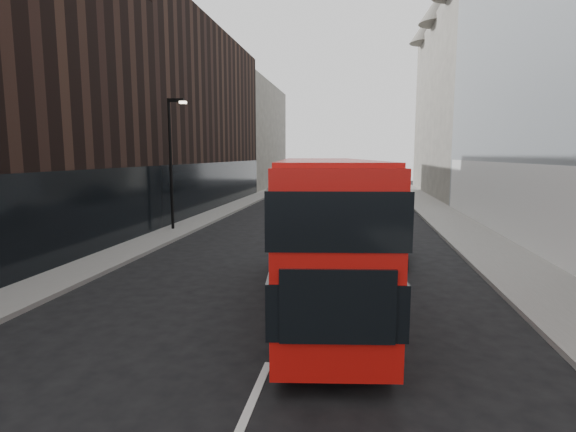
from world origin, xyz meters
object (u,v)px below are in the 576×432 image
at_px(grey_bus, 356,176).
at_px(car_b, 348,221).
at_px(car_a, 386,244).
at_px(car_c, 382,198).
at_px(red_bus, 323,226).
at_px(street_lamp, 172,155).

relative_size(grey_bus, car_b, 2.78).
bearing_deg(car_a, car_c, 91.81).
bearing_deg(car_b, red_bus, -98.06).
distance_m(car_b, car_c, 13.20).
distance_m(grey_bus, car_a, 32.54).
relative_size(car_a, car_c, 0.79).
relative_size(grey_bus, car_c, 2.09).
xyz_separation_m(street_lamp, car_b, (9.49, 0.81, -3.54)).
height_order(red_bus, car_b, red_bus).
xyz_separation_m(street_lamp, car_c, (11.97, 13.77, -3.43)).
bearing_deg(car_a, red_bus, -105.55).
height_order(street_lamp, grey_bus, street_lamp).
xyz_separation_m(car_a, car_c, (0.86, 19.12, 0.05)).
bearing_deg(car_b, street_lamp, 179.06).
height_order(street_lamp, red_bus, street_lamp).
relative_size(red_bus, grey_bus, 0.95).
distance_m(street_lamp, car_b, 10.16).
relative_size(car_b, car_c, 0.75).
distance_m(red_bus, car_c, 25.10).
bearing_deg(car_b, grey_bus, 83.47).
xyz_separation_m(red_bus, car_c, (2.95, 24.88, -1.50)).
xyz_separation_m(car_a, car_b, (-1.62, 6.16, -0.06)).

